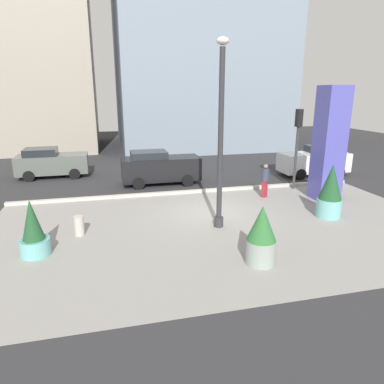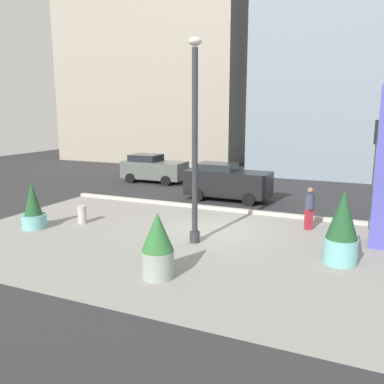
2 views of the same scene
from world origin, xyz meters
TOP-DOWN VIEW (x-y plane):
  - ground_plane at (0.00, 4.00)m, footprint 60.00×60.00m
  - plaza_pavement at (0.00, -2.00)m, footprint 18.00×10.00m
  - curb_strip at (0.00, 3.12)m, footprint 18.00×0.24m
  - lamp_post at (-0.16, -1.69)m, footprint 0.44×0.44m
  - art_pillar_blue at (6.05, 0.64)m, footprint 1.16×1.16m
  - potted_plant_curbside at (-6.68, -2.64)m, footprint 0.95×0.95m
  - potted_plant_near_left at (4.68, -1.73)m, footprint 1.02×1.02m
  - potted_plant_mid_plaza at (0.14, -4.92)m, footprint 0.90×0.90m
  - concrete_bollard at (-5.40, -1.30)m, footprint 0.36×0.36m
  - traffic_light_corner at (5.51, 2.63)m, footprint 0.28×0.42m
  - car_passing_lane at (-1.40, 5.38)m, footprint 4.39×1.94m
  - car_intersection at (8.39, 5.25)m, footprint 4.26×2.04m
  - car_curb_east at (-7.61, 8.67)m, footprint 4.17×2.10m
  - pedestrian_crossing at (3.29, 1.56)m, footprint 0.50×0.50m

SIDE VIEW (x-z plane):
  - ground_plane at x=0.00m, z-range 0.00..0.00m
  - plaza_pavement at x=0.00m, z-range -0.01..0.01m
  - curb_strip at x=0.00m, z-range 0.00..0.16m
  - concrete_bollard at x=-5.40m, z-range 0.00..0.75m
  - potted_plant_curbside at x=-6.68m, z-range -0.15..1.73m
  - car_curb_east at x=-7.61m, z-range 0.00..1.80m
  - car_intersection at x=8.39m, z-range 0.00..1.85m
  - potted_plant_mid_plaza at x=0.14m, z-range 0.00..1.87m
  - pedestrian_crossing at x=3.29m, z-range 0.09..1.78m
  - car_passing_lane at x=-1.40m, z-range 0.01..1.93m
  - potted_plant_near_left at x=4.68m, z-range -0.05..2.23m
  - art_pillar_blue at x=6.05m, z-range 0.00..5.39m
  - traffic_light_corner at x=5.51m, z-range 0.77..5.01m
  - lamp_post at x=-0.16m, z-range -0.08..6.82m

